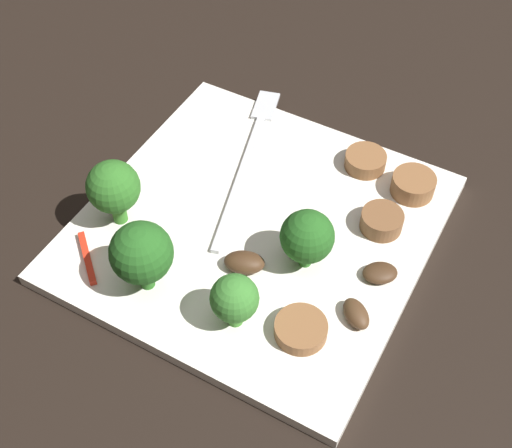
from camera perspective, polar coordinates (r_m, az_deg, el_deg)
The scene contains 15 objects.
ground_plane at distance 0.51m, azimuth -0.00°, elevation -0.73°, with size 1.40×1.40×0.00m, color black.
plate at distance 0.50m, azimuth -0.00°, elevation -0.37°, with size 0.24×0.24×0.01m, color white.
fork at distance 0.55m, azimuth -0.55°, elevation 6.07°, with size 0.18×0.06×0.00m.
broccoli_floret_0 at distance 0.44m, azimuth -9.62°, elevation -2.46°, with size 0.04×0.04×0.06m.
broccoli_floret_1 at distance 0.45m, azimuth 4.33°, elevation -1.10°, with size 0.04×0.04×0.05m.
broccoli_floret_2 at distance 0.49m, azimuth -11.91°, elevation 3.00°, with size 0.04×0.04×0.05m.
broccoli_floret_3 at distance 0.43m, azimuth -1.83°, elevation -6.34°, with size 0.03×0.03×0.04m.
sausage_slice_0 at distance 0.44m, azimuth 3.80°, elevation -8.84°, with size 0.03×0.03×0.01m, color brown.
sausage_slice_1 at distance 0.53m, azimuth 13.09°, elevation 3.23°, with size 0.03×0.03×0.02m, color brown.
sausage_slice_2 at distance 0.50m, azimuth 10.53°, elevation 0.25°, with size 0.03×0.03×0.01m, color brown.
sausage_slice_3 at distance 0.54m, azimuth 9.19°, elevation 5.28°, with size 0.03×0.03×0.01m, color brown.
mushroom_1 at distance 0.47m, azimuth -0.99°, elevation -3.25°, with size 0.03×0.02×0.01m, color #422B19.
mushroom_2 at distance 0.45m, azimuth 8.43°, elevation -7.48°, with size 0.02×0.01×0.01m, color #4C331E.
mushroom_3 at distance 0.47m, azimuth 10.47°, elevation -3.92°, with size 0.02×0.02×0.01m, color #422B19.
pepper_strip_2 at distance 0.49m, azimuth -14.03°, elevation -2.79°, with size 0.05×0.00×0.00m, color red.
Camera 1 is at (-0.28, -0.15, 0.39)m, focal length 47.52 mm.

